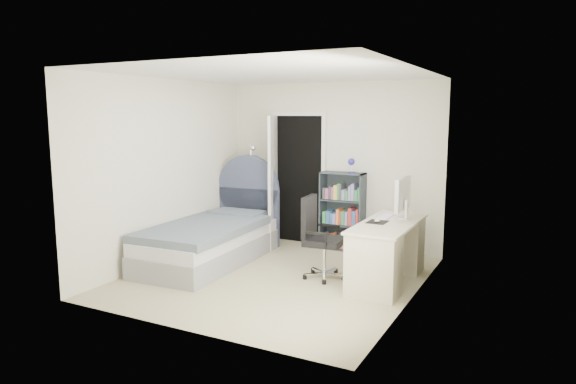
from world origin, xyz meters
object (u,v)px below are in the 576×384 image
at_px(bookcase, 343,214).
at_px(floor_lamp, 252,204).
at_px(bed, 213,238).
at_px(desk, 388,249).
at_px(nightstand, 245,214).
at_px(office_chair, 318,233).

bearing_deg(bookcase, floor_lamp, -165.32).
xyz_separation_m(bed, floor_lamp, (0.01, 1.03, 0.32)).
xyz_separation_m(floor_lamp, desk, (2.43, -0.84, -0.23)).
bearing_deg(nightstand, floor_lamp, -35.35).
height_order(desk, office_chair, desk).
xyz_separation_m(bookcase, office_chair, (0.22, -1.40, 0.03)).
xyz_separation_m(bed, nightstand, (-0.22, 1.20, 0.11)).
height_order(bookcase, office_chair, bookcase).
relative_size(desk, office_chair, 1.50).
relative_size(bed, bookcase, 1.68).
bearing_deg(office_chair, nightstand, 146.58).
relative_size(floor_lamp, desk, 1.02).
xyz_separation_m(bookcase, desk, (1.05, -1.20, -0.13)).
xyz_separation_m(bed, bookcase, (1.39, 1.39, 0.22)).
bearing_deg(office_chair, floor_lamp, 146.87).
distance_m(floor_lamp, desk, 2.58).
distance_m(desk, office_chair, 0.87).
relative_size(nightstand, floor_lamp, 0.41).
relative_size(bed, floor_lamp, 1.50).
relative_size(bed, office_chair, 2.28).
bearing_deg(nightstand, bookcase, 6.90).
xyz_separation_m(desk, office_chair, (-0.83, -0.20, 0.15)).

